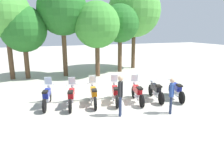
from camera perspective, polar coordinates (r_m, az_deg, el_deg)
The scene contains 16 objects.
ground_plane at distance 11.34m, azimuth 0.95°, elevation -4.99°, with size 80.00×80.00×0.00m, color #BCB7A8.
motorcycle_0 at distance 11.18m, azimuth -16.70°, elevation -3.11°, with size 0.81×2.14×1.37m.
motorcycle_1 at distance 10.87m, azimuth -10.60°, elevation -3.23°, with size 0.84×2.13×1.37m.
motorcycle_2 at distance 11.03m, azimuth -4.84°, elevation -2.77°, with size 0.76×2.16×1.37m.
motorcycle_3 at distance 11.24m, azimuth 0.86°, elevation -2.39°, with size 0.85×2.13×1.37m.
motorcycle_4 at distance 11.42m, azimuth 6.66°, elevation -2.22°, with size 0.77×2.16×1.37m.
motorcycle_5 at distance 11.96m, azimuth 11.39°, elevation -1.72°, with size 0.76×2.16×0.99m.
motorcycle_6 at distance 12.37m, azimuth 16.48°, elevation -1.50°, with size 0.85×2.12×0.99m.
person_0 at distance 9.39m, azimuth 2.22°, elevation -2.17°, with size 0.33×0.38×1.82m.
person_1 at distance 10.05m, azimuth 15.34°, elevation -2.35°, with size 0.30×0.37×1.64m.
tree_0 at distance 17.94m, azimuth -26.15°, elevation 16.25°, with size 3.55×3.55×6.59m.
tree_1 at distance 17.75m, azimuth -22.20°, elevation 13.17°, with size 3.41×3.41×5.44m.
tree_2 at distance 17.91m, azimuth -12.87°, elevation 18.29°, with size 3.84×3.84×7.04m.
tree_3 at distance 17.42m, azimuth -3.97°, elevation 15.14°, with size 3.58×3.58×5.82m.
tree_4 at distance 19.31m, azimuth 2.15°, elevation 15.52°, with size 3.26×3.26×5.82m.
tree_5 at distance 21.35m, azimuth 5.86°, elevation 18.57°, with size 4.88×4.88×7.81m.
Camera 1 is at (-4.17, -9.85, 3.75)m, focal length 34.87 mm.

